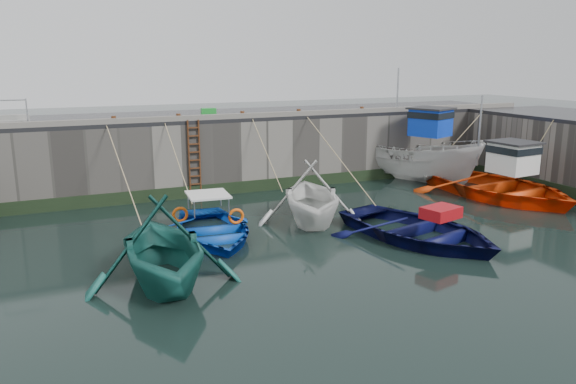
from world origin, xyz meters
name	(u,v)px	position (x,y,z in m)	size (l,w,h in m)	color
ground	(363,272)	(0.00, 0.00, 0.00)	(120.00, 120.00, 0.00)	black
quay_back	(223,150)	(0.00, 12.50, 1.50)	(30.00, 5.00, 3.00)	slate
road_back	(222,115)	(0.00, 12.50, 3.08)	(30.00, 5.00, 0.16)	black
kerb_back	(239,116)	(0.00, 10.15, 3.26)	(30.00, 0.30, 0.20)	slate
algae_back	(241,187)	(0.00, 9.96, 0.25)	(30.00, 0.08, 0.50)	black
ladder	(194,160)	(-2.00, 9.91, 1.59)	(0.51, 0.08, 3.20)	#3F1E0F
boat_near_white	(163,282)	(-5.06, 1.41, 0.00)	(4.16, 4.82, 2.54)	#1B5F56
boat_near_white_rope	(131,225)	(-5.06, 6.96, 0.00)	(0.04, 6.62, 3.10)	tan
boat_near_blue	(212,237)	(-2.86, 4.57, 0.00)	(3.44, 4.82, 1.00)	#0C44B8
boat_near_blue_rope	(183,208)	(-2.86, 8.53, 0.00)	(0.04, 3.92, 3.10)	tan
boat_near_blacktrim	(310,221)	(0.83, 4.94, 0.00)	(4.01, 4.65, 2.45)	white
boat_near_blacktrim_rope	(270,197)	(0.83, 8.72, 0.00)	(0.04, 3.65, 3.10)	tan
boat_near_navy	(418,239)	(3.03, 1.68, 0.00)	(4.08, 5.71, 1.18)	#090C3B
boat_near_navy_rope	(336,201)	(3.03, 7.09, 0.00)	(0.04, 6.37, 3.10)	tan
boat_far_white	(418,158)	(8.34, 9.01, 1.06)	(4.82, 6.96, 5.52)	silver
boat_far_orange	(499,186)	(9.50, 5.02, 0.47)	(5.71, 7.52, 4.46)	#FF430D
fish_crate	(209,112)	(-0.86, 11.65, 3.33)	(0.63, 0.35, 0.33)	#1A942B
railing	(6,120)	(-8.75, 11.25, 3.36)	(1.60, 1.05, 1.00)	#A5A8AD
bollard_a	(114,120)	(-5.00, 10.25, 3.30)	(0.18, 0.18, 0.28)	#3F1E0F
bollard_b	(178,117)	(-2.50, 10.25, 3.30)	(0.18, 0.18, 0.28)	#3F1E0F
bollard_c	(242,115)	(0.20, 10.25, 3.30)	(0.18, 0.18, 0.28)	#3F1E0F
bollard_d	(299,112)	(2.80, 10.25, 3.30)	(0.18, 0.18, 0.28)	#3F1E0F
bollard_e	(362,110)	(6.00, 10.25, 3.30)	(0.18, 0.18, 0.28)	#3F1E0F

